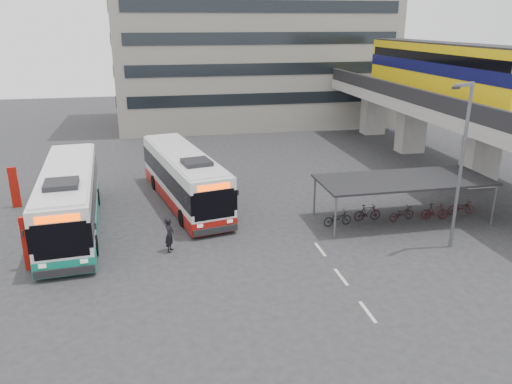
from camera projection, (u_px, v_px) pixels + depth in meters
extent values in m
plane|color=#28282B|center=(273.00, 254.00, 25.35)|extent=(120.00, 120.00, 0.00)
cube|color=gray|center=(481.00, 154.00, 35.27)|extent=(2.20, 1.60, 4.60)
cube|color=gray|center=(411.00, 127.00, 44.54)|extent=(2.20, 1.60, 4.60)
cube|color=gray|center=(374.00, 112.00, 51.95)|extent=(2.20, 1.60, 4.60)
cube|color=gray|center=(453.00, 106.00, 38.09)|extent=(8.00, 32.00, 0.90)
cube|color=black|center=(410.00, 95.00, 37.05)|extent=(0.35, 32.00, 1.10)
cube|color=black|center=(499.00, 92.00, 38.48)|extent=(0.35, 32.00, 1.10)
cube|color=gold|center=(443.00, 70.00, 39.09)|extent=(2.90, 20.00, 3.90)
cube|color=#0A0B3B|center=(444.00, 67.00, 39.03)|extent=(2.98, 20.02, 0.90)
cube|color=black|center=(445.00, 57.00, 38.77)|extent=(2.96, 19.20, 0.70)
cube|color=black|center=(446.00, 44.00, 38.46)|extent=(2.70, 19.60, 0.25)
cylinder|color=#595B60|center=(314.00, 196.00, 30.12)|extent=(0.12, 0.12, 2.40)
cylinder|color=#595B60|center=(458.00, 186.00, 31.96)|extent=(0.12, 0.12, 2.40)
cylinder|color=#595B60|center=(335.00, 218.00, 26.78)|extent=(0.12, 0.12, 2.40)
cylinder|color=#595B60|center=(494.00, 205.00, 28.62)|extent=(0.12, 0.12, 2.40)
cube|color=black|center=(404.00, 180.00, 28.95)|extent=(10.00, 4.00, 0.12)
imported|color=black|center=(337.00, 217.00, 28.85)|extent=(1.71, 0.60, 0.90)
imported|color=black|center=(369.00, 214.00, 29.21)|extent=(1.66, 0.47, 1.00)
imported|color=black|center=(401.00, 212.00, 29.61)|extent=(1.71, 0.60, 0.90)
imported|color=black|center=(431.00, 209.00, 29.98)|extent=(1.66, 0.47, 1.00)
imported|color=#350C0F|center=(461.00, 208.00, 30.38)|extent=(1.71, 0.60, 0.90)
cube|color=gray|center=(251.00, 9.00, 55.80)|extent=(30.00, 15.00, 25.00)
cube|color=beige|center=(368.00, 312.00, 20.27)|extent=(0.15, 1.60, 0.01)
cube|color=beige|center=(341.00, 277.00, 23.05)|extent=(0.15, 1.60, 0.01)
cube|color=beige|center=(320.00, 249.00, 25.83)|extent=(0.15, 1.60, 0.01)
cube|color=white|center=(184.00, 175.00, 32.02)|extent=(4.99, 12.43, 2.79)
cube|color=maroon|center=(185.00, 194.00, 32.44)|extent=(5.04, 12.48, 0.76)
cube|color=black|center=(184.00, 173.00, 31.98)|extent=(5.05, 12.46, 1.17)
cube|color=#F33E00|center=(214.00, 187.00, 26.40)|extent=(1.79, 0.44, 0.30)
cube|color=black|center=(197.00, 162.00, 28.85)|extent=(1.85, 1.90, 0.28)
cylinder|color=black|center=(183.00, 218.00, 28.62)|extent=(0.50, 1.05, 1.01)
cylinder|color=black|center=(188.00, 178.00, 35.86)|extent=(0.50, 1.05, 1.01)
cube|color=white|center=(70.00, 196.00, 27.93)|extent=(3.65, 12.84, 2.90)
cube|color=#0E8066|center=(72.00, 218.00, 28.37)|extent=(3.69, 12.89, 0.79)
cube|color=black|center=(69.00, 194.00, 27.89)|extent=(3.71, 12.87, 1.21)
cube|color=#F33E00|center=(57.00, 219.00, 21.82)|extent=(1.89, 0.22, 0.32)
cube|color=black|center=(61.00, 184.00, 24.51)|extent=(1.74, 1.81, 0.30)
cylinder|color=black|center=(40.00, 252.00, 24.37)|extent=(0.40, 1.08, 1.06)
cylinder|color=black|center=(97.00, 197.00, 31.94)|extent=(0.40, 1.08, 1.06)
imported|color=black|center=(170.00, 235.00, 25.35)|extent=(0.62, 0.77, 1.84)
cylinder|color=#595B60|center=(461.00, 169.00, 24.78)|extent=(0.17, 0.17, 8.52)
cube|color=#595B60|center=(464.00, 85.00, 23.10)|extent=(1.24, 0.62, 0.16)
cube|color=black|center=(456.00, 88.00, 22.82)|extent=(0.42, 0.32, 0.13)
cube|color=#A01209|center=(28.00, 243.00, 23.38)|extent=(0.56, 0.29, 2.67)
cube|color=white|center=(26.00, 230.00, 23.15)|extent=(0.57, 0.18, 0.53)
cube|color=#A01209|center=(14.00, 187.00, 31.31)|extent=(0.55, 0.24, 2.64)
cube|color=white|center=(13.00, 177.00, 31.09)|extent=(0.57, 0.13, 0.53)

